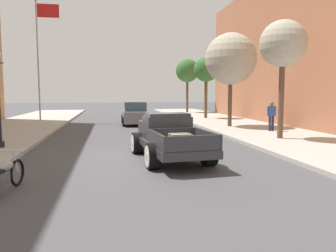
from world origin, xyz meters
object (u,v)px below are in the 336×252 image
object	(u,v)px
car_background_grey	(135,114)
street_tree_farthest	(187,71)
hotrod_truck_gunmetal	(168,137)
flagpole	(41,47)
pedestrian_sidewalk_right	(272,114)
motorcycle_parked	(1,176)
street_tree_third	(206,70)
street_tree_second	(231,59)
street_tree_nearest	(283,45)

from	to	relation	value
car_background_grey	street_tree_farthest	world-z (taller)	street_tree_farthest
hotrod_truck_gunmetal	flagpole	xyz separation A→B (m)	(-7.10, 15.46, 5.02)
pedestrian_sidewalk_right	flagpole	distance (m)	17.69
motorcycle_parked	street_tree_farthest	bearing A→B (deg)	68.67
car_background_grey	street_tree_third	xyz separation A→B (m)	(6.36, 3.35, 3.48)
pedestrian_sidewalk_right	street_tree_third	distance (m)	10.58
flagpole	street_tree_second	xyz separation A→B (m)	(12.74, -6.65, -1.34)
motorcycle_parked	street_tree_nearest	xyz separation A→B (m)	(10.35, 6.54, 4.05)
hotrod_truck_gunmetal	street_tree_nearest	bearing A→B (deg)	26.68
car_background_grey	pedestrian_sidewalk_right	size ratio (longest dim) A/B	2.62
flagpole	motorcycle_parked	bearing A→B (deg)	-81.92
flagpole	street_tree_nearest	world-z (taller)	flagpole
hotrod_truck_gunmetal	flagpole	bearing A→B (deg)	114.68
street_tree_second	hotrod_truck_gunmetal	bearing A→B (deg)	-122.60
car_background_grey	street_tree_nearest	xyz separation A→B (m)	(6.15, -9.58, 3.73)
car_background_grey	pedestrian_sidewalk_right	bearing A→B (deg)	-42.95
motorcycle_parked	flagpole	distance (m)	19.93
hotrod_truck_gunmetal	street_tree_nearest	xyz separation A→B (m)	(5.95, 2.99, 3.74)
car_background_grey	flagpole	bearing A→B (deg)	157.23
motorcycle_parked	hotrod_truck_gunmetal	bearing A→B (deg)	38.85
motorcycle_parked	street_tree_farthest	size ratio (longest dim) A/B	0.35
flagpole	street_tree_nearest	distance (m)	18.10
hotrod_truck_gunmetal	flagpole	distance (m)	17.74
hotrod_truck_gunmetal	street_tree_nearest	world-z (taller)	street_tree_nearest
street_tree_second	street_tree_farthest	bearing A→B (deg)	86.56
hotrod_truck_gunmetal	street_tree_second	bearing A→B (deg)	57.40
motorcycle_parked	street_tree_third	distance (m)	22.47
car_background_grey	flagpole	world-z (taller)	flagpole
car_background_grey	street_tree_second	size ratio (longest dim) A/B	0.73
street_tree_farthest	street_tree_second	bearing A→B (deg)	-93.44
street_tree_second	pedestrian_sidewalk_right	bearing A→B (deg)	-65.21
pedestrian_sidewalk_right	flagpole	bearing A→B (deg)	145.75
street_tree_third	street_tree_farthest	size ratio (longest dim) A/B	0.88
flagpole	hotrod_truck_gunmetal	bearing A→B (deg)	-65.32
pedestrian_sidewalk_right	street_tree_second	bearing A→B (deg)	114.79
street_tree_nearest	car_background_grey	bearing A→B (deg)	122.71
motorcycle_parked	car_background_grey	distance (m)	16.66
motorcycle_parked	street_tree_second	size ratio (longest dim) A/B	0.35
street_tree_nearest	street_tree_third	world-z (taller)	street_tree_nearest
flagpole	street_tree_nearest	size ratio (longest dim) A/B	1.67
hotrod_truck_gunmetal	motorcycle_parked	bearing A→B (deg)	-141.15
hotrod_truck_gunmetal	street_tree_second	world-z (taller)	street_tree_second
street_tree_nearest	street_tree_second	bearing A→B (deg)	93.06
motorcycle_parked	street_tree_farthest	distance (m)	30.50
car_background_grey	street_tree_farthest	xyz separation A→B (m)	(6.79, 12.01, 3.98)
pedestrian_sidewalk_right	hotrod_truck_gunmetal	bearing A→B (deg)	-140.05
pedestrian_sidewalk_right	street_tree_nearest	bearing A→B (deg)	-110.08
motorcycle_parked	street_tree_second	world-z (taller)	street_tree_second
street_tree_third	street_tree_farthest	world-z (taller)	street_tree_farthest
car_background_grey	street_tree_third	world-z (taller)	street_tree_third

